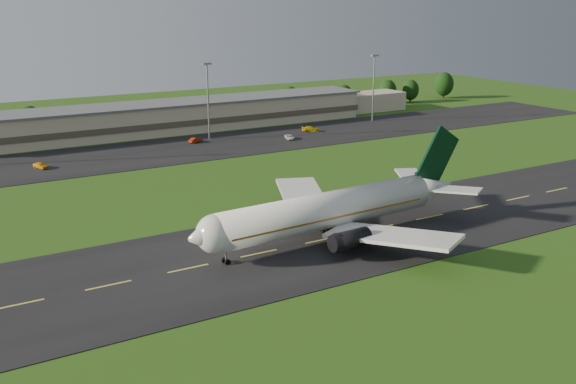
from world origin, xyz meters
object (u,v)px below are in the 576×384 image
airliner (331,210)px  service_vehicle_a (41,165)px  light_mast_centre (208,92)px  light_mast_east (374,80)px  service_vehicle_b (196,140)px  service_vehicle_c (290,137)px  terminal (191,115)px  service_vehicle_d (311,129)px

airliner → service_vehicle_a: (-30.88, 68.89, -3.86)m
service_vehicle_a → light_mast_centre: bearing=-10.6°
light_mast_east → service_vehicle_a: 101.59m
airliner → service_vehicle_b: (9.39, 77.42, -3.92)m
service_vehicle_c → service_vehicle_b: bearing=176.0°
light_mast_east → terminal: bearing=163.2°
service_vehicle_a → service_vehicle_b: service_vehicle_a is taller
airliner → service_vehicle_c: size_ratio=12.06×
light_mast_east → airliner: bearing=-131.0°
terminal → airliner: bearing=-99.3°
terminal → service_vehicle_c: size_ratio=34.10×
service_vehicle_a → service_vehicle_b: size_ratio=1.06×
terminal → service_vehicle_c: (17.01, -27.57, -3.30)m
airliner → light_mast_centre: bearing=76.6°
terminal → service_vehicle_a: size_ratio=35.18×
service_vehicle_a → service_vehicle_d: (74.37, 5.91, 0.04)m
airliner → light_mast_centre: light_mast_centre is taller
airliner → light_mast_centre: 81.64m
light_mast_centre → service_vehicle_c: light_mast_centre is taller
airliner → service_vehicle_b: 78.09m
light_mast_east → service_vehicle_b: bearing=-177.6°
airliner → service_vehicle_c: 76.11m
service_vehicle_a → service_vehicle_d: size_ratio=0.80×
service_vehicle_d → service_vehicle_c: bearing=146.1°
light_mast_centre → service_vehicle_b: 13.24m
airliner → service_vehicle_c: bearing=61.3°
airliner → service_vehicle_a: size_ratio=12.45×
service_vehicle_a → service_vehicle_d: service_vehicle_d is taller
airliner → service_vehicle_a: bearing=111.0°
airliner → service_vehicle_a: airliner is taller
service_vehicle_a → service_vehicle_c: size_ratio=0.97×
terminal → light_mast_east: bearing=-16.8°
terminal → light_mast_centre: bearing=-95.0°
light_mast_centre → service_vehicle_b: bearing=-153.2°
terminal → service_vehicle_d: 35.10m
service_vehicle_d → service_vehicle_a: bearing=120.3°
terminal → service_vehicle_b: (-6.41, -18.71, -3.25)m
service_vehicle_b → service_vehicle_c: size_ratio=0.91×
light_mast_east → service_vehicle_b: 61.24m
airliner → light_mast_east: light_mast_east is taller
airliner → service_vehicle_d: 86.61m
service_vehicle_a → service_vehicle_c: service_vehicle_a is taller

